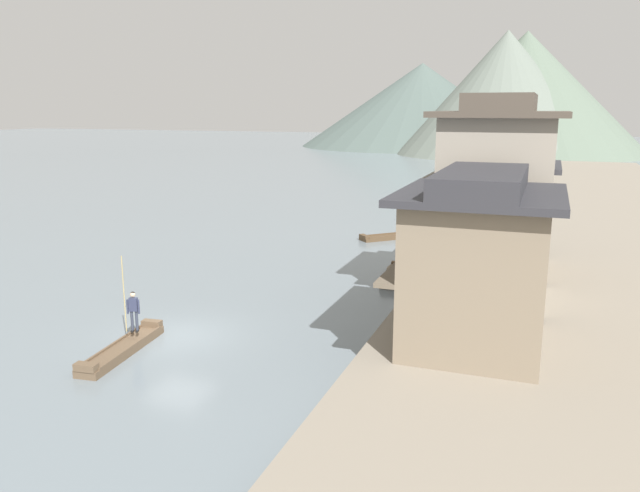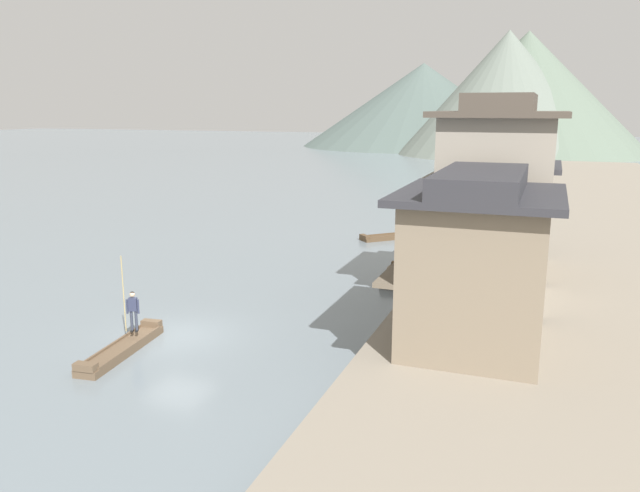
{
  "view_description": "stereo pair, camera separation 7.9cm",
  "coord_description": "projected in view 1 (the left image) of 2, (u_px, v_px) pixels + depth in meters",
  "views": [
    {
      "loc": [
        13.6,
        -20.27,
        9.05
      ],
      "look_at": [
        2.45,
        10.07,
        1.83
      ],
      "focal_mm": 34.94,
      "sensor_mm": 36.0,
      "label": 1
    },
    {
      "loc": [
        13.67,
        -20.25,
        9.05
      ],
      "look_at": [
        2.45,
        10.07,
        1.83
      ],
      "focal_mm": 34.94,
      "sensor_mm": 36.0,
      "label": 2
    }
  ],
  "objects": [
    {
      "name": "hill_far_east",
      "position": [
        421.0,
        105.0,
        148.0
      ],
      "size": [
        56.89,
        56.89,
        19.23
      ],
      "primitive_type": "cone",
      "color": "#4C5B56",
      "rests_on": "ground"
    },
    {
      "name": "riverbank_right",
      "position": [
        592.0,
        225.0,
        46.81
      ],
      "size": [
        18.0,
        110.0,
        0.85
      ],
      "primitive_type": "cube",
      "color": "gray",
      "rests_on": "ground"
    },
    {
      "name": "house_waterfront_second",
      "position": [
        495.0,
        200.0,
        26.79
      ],
      "size": [
        5.69,
        5.56,
        8.74
      ],
      "color": "gray",
      "rests_on": "riverbank_right"
    },
    {
      "name": "boat_moored_nearest",
      "position": [
        465.0,
        194.0,
        64.94
      ],
      "size": [
        1.44,
        3.78,
        0.44
      ],
      "color": "brown",
      "rests_on": "ground"
    },
    {
      "name": "boat_moored_far",
      "position": [
        391.0,
        237.0,
        43.83
      ],
      "size": [
        4.0,
        3.93,
        0.43
      ],
      "color": "brown",
      "rests_on": "ground"
    },
    {
      "name": "boat_foreground_poled",
      "position": [
        122.0,
        349.0,
        23.36
      ],
      "size": [
        1.41,
        4.93,
        0.54
      ],
      "color": "brown",
      "rests_on": "ground"
    },
    {
      "name": "hill_far_centre",
      "position": [
        524.0,
        93.0,
        123.24
      ],
      "size": [
        47.76,
        47.76,
        23.62
      ],
      "primitive_type": "cone",
      "color": "#5B6B5B",
      "rests_on": "ground"
    },
    {
      "name": "ground_plane",
      "position": [
        177.0,
        337.0,
        25.12
      ],
      "size": [
        400.0,
        400.0,
        0.0
      ],
      "primitive_type": "plane",
      "color": "slate"
    },
    {
      "name": "boat_midriver_drifting",
      "position": [
        475.0,
        190.0,
        68.32
      ],
      "size": [
        1.12,
        3.56,
        0.44
      ],
      "color": "brown",
      "rests_on": "ground"
    },
    {
      "name": "boatman_person",
      "position": [
        133.0,
        307.0,
        23.96
      ],
      "size": [
        0.52,
        0.38,
        3.04
      ],
      "color": "black",
      "rests_on": "boat_foreground_poled"
    },
    {
      "name": "boat_moored_third",
      "position": [
        446.0,
        212.0,
        53.29
      ],
      "size": [
        1.56,
        5.02,
        0.84
      ],
      "color": "brown",
      "rests_on": "ground"
    },
    {
      "name": "house_waterfront_nearest",
      "position": [
        477.0,
        261.0,
        21.48
      ],
      "size": [
        5.68,
        6.48,
        6.14
      ],
      "color": "#7F705B",
      "rests_on": "riverbank_right"
    },
    {
      "name": "house_waterfront_tall",
      "position": [
        502.0,
        210.0,
        32.0
      ],
      "size": [
        5.61,
        5.82,
        6.14
      ],
      "color": "#7F705B",
      "rests_on": "riverbank_right"
    },
    {
      "name": "hill_far_west",
      "position": [
        505.0,
        93.0,
        119.79
      ],
      "size": [
        40.84,
        40.84,
        23.39
      ],
      "primitive_type": "cone",
      "color": "slate",
      "rests_on": "ground"
    },
    {
      "name": "boat_moored_second",
      "position": [
        396.0,
        274.0,
        33.51
      ],
      "size": [
        1.5,
        4.28,
        0.8
      ],
      "color": "brown",
      "rests_on": "ground"
    }
  ]
}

